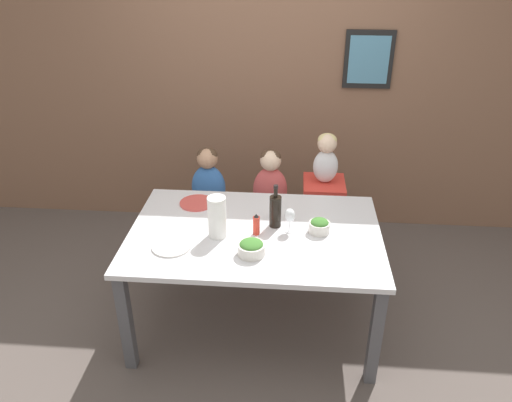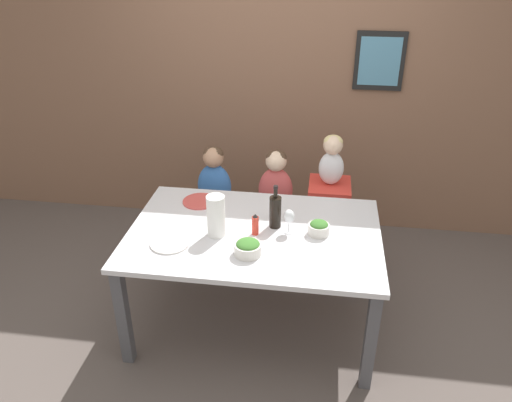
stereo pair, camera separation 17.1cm
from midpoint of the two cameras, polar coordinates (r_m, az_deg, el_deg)
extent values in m
plane|color=#564C47|center=(3.70, 1.18, -13.45)|extent=(14.00, 14.00, 0.00)
cube|color=brown|center=(4.41, 3.82, 13.56)|extent=(10.00, 0.06, 2.70)
cube|color=black|center=(4.34, 15.08, 15.16)|extent=(0.40, 0.02, 0.47)
cube|color=teal|center=(4.32, 15.10, 15.12)|extent=(0.33, 0.00, 0.39)
cube|color=silver|center=(3.26, 1.31, -3.75)|extent=(1.63, 1.09, 0.03)
cube|color=#4C4C51|center=(3.27, -13.47, -12.76)|extent=(0.07, 0.07, 0.72)
cube|color=#4C4C51|center=(3.12, 14.53, -15.28)|extent=(0.07, 0.07, 0.72)
cube|color=#4C4C51|center=(4.00, -8.74, -3.83)|extent=(0.07, 0.07, 0.72)
cube|color=#4C4C51|center=(3.88, 13.33, -5.44)|extent=(0.07, 0.07, 0.72)
cylinder|color=silver|center=(4.19, -5.70, -4.56)|extent=(0.04, 0.04, 0.41)
cylinder|color=silver|center=(4.13, -1.80, -4.88)|extent=(0.04, 0.04, 0.41)
cylinder|color=silver|center=(4.42, -4.86, -2.56)|extent=(0.04, 0.04, 0.41)
cylinder|color=silver|center=(4.37, -1.17, -2.84)|extent=(0.04, 0.04, 0.41)
cube|color=white|center=(4.16, -3.47, -1.00)|extent=(0.38, 0.42, 0.05)
cylinder|color=silver|center=(4.11, 1.11, -5.11)|extent=(0.04, 0.04, 0.41)
cylinder|color=silver|center=(4.09, 5.13, -5.40)|extent=(0.04, 0.04, 0.41)
cylinder|color=silver|center=(4.35, 1.58, -3.04)|extent=(0.04, 0.04, 0.41)
cylinder|color=silver|center=(4.33, 5.37, -3.31)|extent=(0.04, 0.04, 0.41)
cube|color=white|center=(4.10, 3.39, -1.48)|extent=(0.38, 0.42, 0.05)
cylinder|color=silver|center=(4.03, 7.52, -3.74)|extent=(0.04, 0.04, 0.69)
cylinder|color=silver|center=(4.04, 10.99, -3.96)|extent=(0.04, 0.04, 0.69)
cylinder|color=silver|center=(4.24, 7.60, -2.00)|extent=(0.04, 0.04, 0.69)
cylinder|color=silver|center=(4.25, 10.89, -2.22)|extent=(0.04, 0.04, 0.69)
cube|color=red|center=(3.96, 9.66, 1.60)|extent=(0.33, 0.36, 0.05)
ellipsoid|color=#3366B2|center=(4.06, -3.56, 1.68)|extent=(0.27, 0.18, 0.39)
sphere|color=tan|center=(3.95, -3.67, 4.98)|extent=(0.17, 0.17, 0.17)
ellipsoid|color=#473323|center=(3.95, -3.65, 5.37)|extent=(0.16, 0.16, 0.12)
ellipsoid|color=#C64C4C|center=(3.99, 3.47, 1.23)|extent=(0.27, 0.18, 0.39)
sphere|color=beige|center=(3.89, 3.58, 4.58)|extent=(0.17, 0.17, 0.17)
ellipsoid|color=#473323|center=(3.89, 3.61, 4.97)|extent=(0.16, 0.16, 0.12)
ellipsoid|color=silver|center=(3.89, 9.85, 3.70)|extent=(0.19, 0.12, 0.27)
sphere|color=beige|center=(3.82, 10.08, 6.30)|extent=(0.15, 0.15, 0.15)
ellipsoid|color=#DBC684|center=(3.82, 10.10, 6.66)|extent=(0.15, 0.14, 0.10)
cylinder|color=black|center=(3.26, 3.72, -1.30)|extent=(0.08, 0.08, 0.22)
cylinder|color=black|center=(3.19, 3.80, 1.03)|extent=(0.03, 0.03, 0.08)
cylinder|color=black|center=(3.17, 3.82, 1.54)|extent=(0.03, 0.03, 0.02)
cylinder|color=white|center=(3.15, -3.04, -1.74)|extent=(0.12, 0.12, 0.28)
cylinder|color=white|center=(3.25, 5.23, -3.58)|extent=(0.06, 0.06, 0.00)
cylinder|color=white|center=(3.23, 5.26, -3.02)|extent=(0.01, 0.01, 0.07)
ellipsoid|color=white|center=(3.19, 5.33, -1.77)|extent=(0.07, 0.07, 0.09)
cylinder|color=silver|center=(3.01, 0.74, -5.55)|extent=(0.17, 0.17, 0.07)
ellipsoid|color=#3D752D|center=(2.99, 0.74, -4.99)|extent=(0.14, 0.14, 0.05)
cylinder|color=silver|center=(3.24, 8.69, -3.24)|extent=(0.14, 0.14, 0.07)
ellipsoid|color=#3D752D|center=(3.22, 8.74, -2.70)|extent=(0.12, 0.12, 0.05)
cylinder|color=silver|center=(3.15, -8.27, -4.83)|extent=(0.25, 0.25, 0.01)
cylinder|color=#D14C47|center=(3.61, -5.09, -0.05)|extent=(0.25, 0.25, 0.01)
cylinder|color=red|center=(3.19, 1.45, -2.84)|extent=(0.04, 0.04, 0.13)
cone|color=black|center=(3.15, 1.47, -1.69)|extent=(0.04, 0.04, 0.02)
camera|label=1|loc=(0.09, -88.48, 0.82)|focal=35.00mm
camera|label=2|loc=(0.09, 91.52, -0.82)|focal=35.00mm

